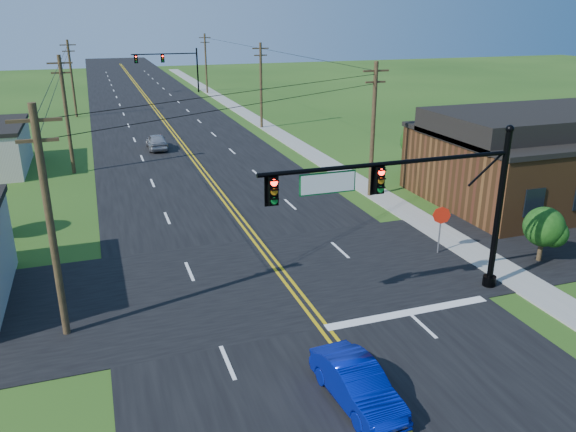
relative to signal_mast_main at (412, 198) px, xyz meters
name	(u,v)px	position (x,y,z in m)	size (l,w,h in m)	color
road_main	(169,130)	(-4.34, 42.00, -4.73)	(16.00, 220.00, 0.04)	black
road_cross	(280,277)	(-4.34, 4.00, -4.73)	(70.00, 10.00, 0.04)	black
sidewalk	(292,142)	(6.16, 32.00, -4.71)	(2.00, 160.00, 0.08)	gray
signal_mast_main	(412,198)	(0.00, 0.00, 0.00)	(11.30, 0.60, 7.48)	black
signal_mast_far	(169,64)	(0.10, 72.00, -0.20)	(10.98, 0.60, 7.48)	black
brick_building	(536,165)	(15.66, 10.00, -2.40)	(14.20, 11.20, 4.70)	brown
utility_pole_left_a	(50,221)	(-13.84, 2.00, -0.03)	(1.80, 0.28, 9.00)	#312416
utility_pole_left_b	(66,113)	(-13.84, 27.00, -0.03)	(1.80, 0.28, 9.00)	#312416
utility_pole_left_c	(72,77)	(-13.84, 54.00, -0.03)	(1.80, 0.28, 9.00)	#312416
utility_pole_right_a	(373,128)	(5.46, 14.00, -0.03)	(1.80, 0.28, 9.00)	#312416
utility_pole_right_b	(261,84)	(5.46, 40.00, -0.03)	(1.80, 0.28, 9.00)	#312416
utility_pole_right_c	(206,62)	(5.46, 70.00, -0.03)	(1.80, 0.28, 9.00)	#312416
tree_right_back	(420,141)	(11.66, 18.00, -2.15)	(3.00, 3.00, 4.10)	#312416
shrub_corner	(544,227)	(8.66, 1.50, -2.90)	(2.00, 2.00, 2.86)	#312416
blue_car	(357,385)	(-4.91, -5.47, -4.07)	(1.44, 4.13, 1.36)	#061592
distant_car	(157,142)	(-6.68, 33.09, -4.03)	(1.71, 4.25, 1.45)	#9E9DA2
stop_sign	(441,220)	(4.36, 4.00, -2.89)	(0.86, 0.42, 2.58)	slate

